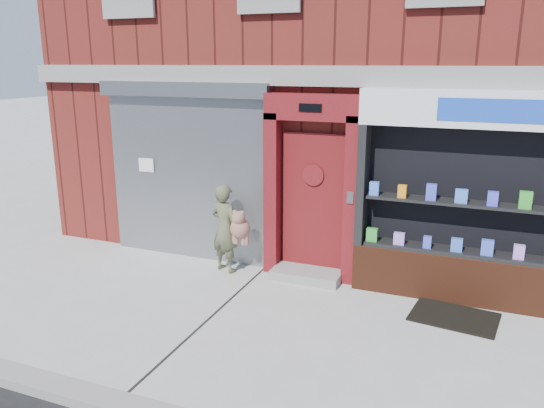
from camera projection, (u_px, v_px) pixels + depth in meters
The scene contains 7 objects.
ground at pixel (321, 337), 6.67m from camera, with size 80.00×80.00×0.00m, color #9E9E99.
building at pixel (409, 30), 11.00m from camera, with size 12.00×8.16×8.00m.
shutter_bay at pixel (187, 161), 9.02m from camera, with size 3.10×0.30×3.04m.
red_door_bay at pixel (312, 188), 8.22m from camera, with size 1.52×0.58×2.90m.
pharmacy_bay at pixel (483, 210), 7.31m from camera, with size 3.50×0.41×3.00m.
woman at pixel (227, 228), 8.60m from camera, with size 0.77×0.49×1.46m.
doormat at pixel (454, 317), 7.17m from camera, with size 1.11×0.78×0.03m, color black.
Camera 1 is at (1.65, -5.80, 3.35)m, focal length 35.00 mm.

